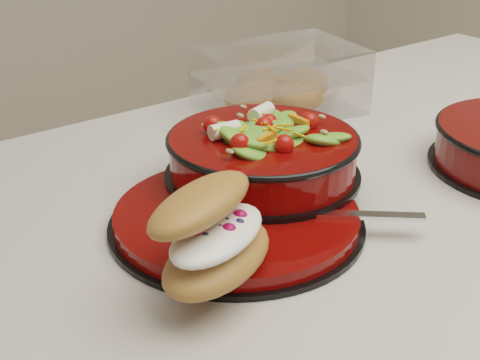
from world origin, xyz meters
TOP-DOWN VIEW (x-y plane):
  - dinner_plate at (-0.28, -0.01)m, footprint 0.26×0.26m
  - salad_bowl at (-0.21, 0.04)m, footprint 0.22×0.22m
  - croissant at (-0.36, -0.09)m, footprint 0.15×0.13m
  - fork at (-0.21, -0.08)m, footprint 0.14×0.13m
  - pastry_box at (-0.01, 0.24)m, footprint 0.25×0.21m

SIDE VIEW (x-z plane):
  - dinner_plate at x=-0.28m, z-range 0.90..0.92m
  - fork at x=-0.21m, z-range 0.92..0.92m
  - pastry_box at x=-0.01m, z-range 0.90..0.99m
  - salad_bowl at x=-0.21m, z-range 0.91..1.00m
  - croissant at x=-0.36m, z-range 0.92..1.00m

